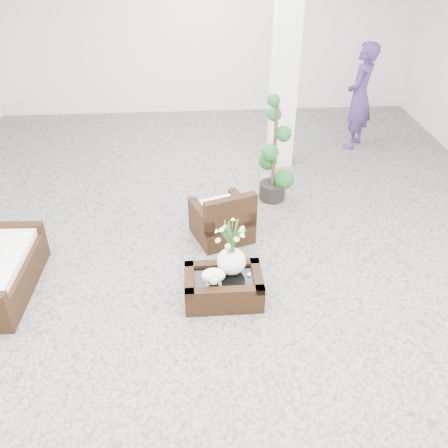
{
  "coord_description": "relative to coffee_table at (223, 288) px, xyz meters",
  "views": [
    {
      "loc": [
        -0.36,
        -5.07,
        3.92
      ],
      "look_at": [
        0.0,
        -0.1,
        0.62
      ],
      "focal_mm": 38.92,
      "sensor_mm": 36.0,
      "label": 1
    }
  ],
  "objects": [
    {
      "name": "topiary",
      "position": [
        0.93,
        2.28,
        0.68
      ],
      "size": [
        0.45,
        0.45,
        1.67
      ],
      "primitive_type": null,
      "color": "#184A1B",
      "rests_on": "ground"
    },
    {
      "name": "planter_narcissus",
      "position": [
        0.1,
        0.1,
        0.56
      ],
      "size": [
        0.44,
        0.44,
        0.8
      ],
      "primitive_type": null,
      "color": "white",
      "rests_on": "coffee_table"
    },
    {
      "name": "armchair",
      "position": [
        0.07,
        1.29,
        0.23
      ],
      "size": [
        0.92,
        0.9,
        0.77
      ],
      "primitive_type": "cube",
      "rotation": [
        0.0,
        0.0,
        3.48
      ],
      "color": "#311D0E",
      "rests_on": "ground"
    },
    {
      "name": "ground",
      "position": [
        0.05,
        0.76,
        -0.16
      ],
      "size": [
        11.0,
        11.0,
        0.0
      ],
      "primitive_type": "plane",
      "color": "gray",
      "rests_on": "ground"
    },
    {
      "name": "shopper",
      "position": [
        2.8,
        4.17,
        0.81
      ],
      "size": [
        0.78,
        0.85,
        1.94
      ],
      "primitive_type": "imported",
      "rotation": [
        0.0,
        0.0,
        -2.17
      ],
      "color": "#3C2B61",
      "rests_on": "ground"
    },
    {
      "name": "column",
      "position": [
        1.25,
        3.56,
        1.59
      ],
      "size": [
        0.4,
        0.4,
        3.5
      ],
      "primitive_type": "cube",
      "color": "white",
      "rests_on": "ground"
    },
    {
      "name": "tealight",
      "position": [
        0.3,
        0.02,
        0.17
      ],
      "size": [
        0.04,
        0.04,
        0.03
      ],
      "primitive_type": "cylinder",
      "color": "white",
      "rests_on": "coffee_table"
    },
    {
      "name": "sheep_figurine",
      "position": [
        -0.12,
        -0.1,
        0.26
      ],
      "size": [
        0.28,
        0.23,
        0.21
      ],
      "primitive_type": "ellipsoid",
      "color": "white",
      "rests_on": "coffee_table"
    },
    {
      "name": "coffee_table",
      "position": [
        0.0,
        0.0,
        0.0
      ],
      "size": [
        0.9,
        0.6,
        0.31
      ],
      "primitive_type": "cube",
      "color": "#311D0E",
      "rests_on": "ground"
    }
  ]
}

